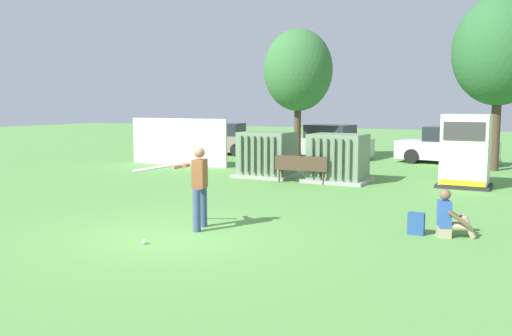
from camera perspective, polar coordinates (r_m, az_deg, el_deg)
The scene contains 15 objects.
ground_plane at distance 11.23m, azimuth -8.67°, elevation -6.92°, with size 96.00×96.00×0.00m, color #5B9947.
fence_panel at distance 23.77m, azimuth -8.09°, elevation 2.71°, with size 4.80×0.12×2.00m, color white.
transformer_west at distance 19.71m, azimuth 1.13°, elevation 1.35°, with size 2.10×1.70×1.62m.
transformer_mid_west at distance 18.64m, azimuth 8.52°, elevation 0.97°, with size 2.10×1.70×1.62m.
generator_enclosure at distance 18.47m, azimuth 20.95°, elevation 1.63°, with size 1.60×1.40×2.30m.
park_bench at distance 18.24m, azimuth 4.76°, elevation 0.09°, with size 1.83×0.55×0.92m.
batter at distance 11.53m, azimuth -6.14°, elevation -1.58°, with size 1.60×0.78×1.74m.
sports_ball at distance 10.62m, azimuth -11.55°, elevation -7.52°, with size 0.09×0.09×0.09m, color white.
seated_spectator at distance 11.55m, azimuth 19.48°, elevation -4.94°, with size 0.79×0.65×0.96m.
backpack at distance 11.60m, azimuth 16.33°, elevation -5.60°, with size 0.33×0.27×0.44m.
tree_left at distance 25.62m, azimuth 4.40°, elevation 10.09°, with size 3.16×3.16×6.04m.
tree_center_left at distance 23.52m, azimuth 23.99°, elevation 11.02°, with size 3.53×3.53×6.75m.
parked_car_leftmost at distance 28.73m, azimuth -3.75°, elevation 2.95°, with size 4.39×2.35×1.62m.
parked_car_left_of_center at distance 26.74m, azimuth 7.48°, elevation 2.63°, with size 4.38×2.32×1.62m.
parked_car_right_of_center at distance 25.59m, azimuth 19.32°, elevation 2.13°, with size 4.33×2.19×1.62m.
Camera 1 is at (6.46, -8.80, 2.63)m, focal length 38.46 mm.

